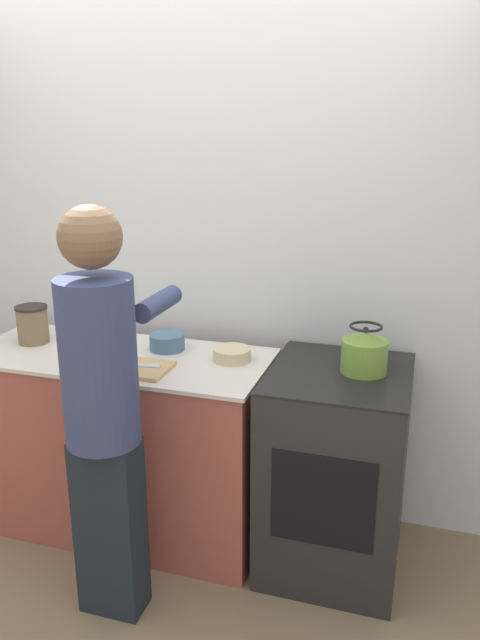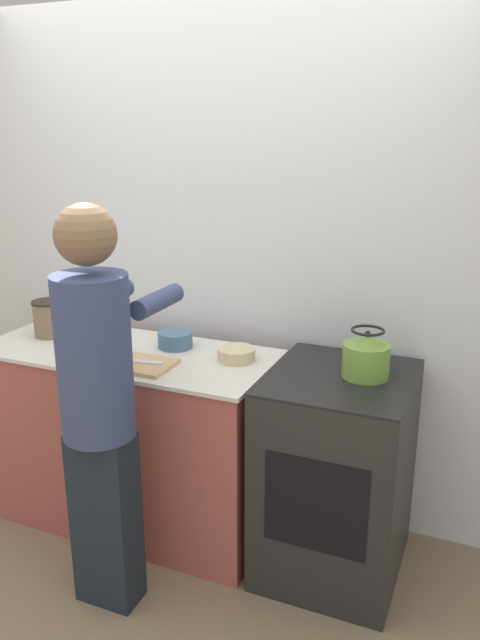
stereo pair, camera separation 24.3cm
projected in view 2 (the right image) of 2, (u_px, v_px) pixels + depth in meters
name	position (u px, v px, depth m)	size (l,w,h in m)	color
ground_plane	(160.00, 566.00, 2.84)	(12.00, 12.00, 0.00)	#7A664C
wall_back	(224.00, 256.00, 3.09)	(8.00, 0.05, 2.60)	silver
counter	(131.00, 436.00, 3.08)	(1.41, 0.61, 0.90)	#9E4C42
oven	(336.00, 473.00, 2.73)	(0.59, 0.66, 0.92)	black
person	(99.00, 395.00, 2.39)	(0.32, 0.56, 1.66)	black
cutting_board	(140.00, 364.00, 2.75)	(0.29, 0.22, 0.02)	tan
knife	(136.00, 361.00, 2.75)	(0.24, 0.08, 0.01)	silver
kettle	(366.00, 357.00, 2.55)	(0.19, 0.19, 0.21)	olive
bowl_prep	(175.00, 340.00, 2.98)	(0.17, 0.17, 0.08)	#426684
bowl_mixing	(236.00, 354.00, 2.81)	(0.17, 0.17, 0.06)	#C6B789
canister_jar	(48.00, 318.00, 3.12)	(0.15, 0.15, 0.18)	#756047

